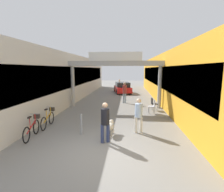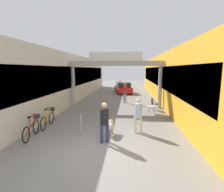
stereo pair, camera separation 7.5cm
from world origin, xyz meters
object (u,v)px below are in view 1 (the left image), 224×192
at_px(cafe_chair_black_farther, 153,103).
at_px(dog_on_leash, 110,126).
at_px(pedestrian_with_dog, 105,120).
at_px(pedestrian_carrying_crate, 125,91).
at_px(bicycle_red_nearest, 33,127).
at_px(parked_car_red, 122,88).
at_px(bicycle_orange_second, 48,118).
at_px(bollard_post_metal, 81,124).
at_px(pedestrian_companion, 139,113).
at_px(pedestrian_elderly_walking, 119,85).
at_px(cafe_chair_aluminium_nearer, 153,106).

bearing_deg(cafe_chair_black_farther, dog_on_leash, -117.43).
distance_m(pedestrian_with_dog, pedestrian_carrying_crate, 8.47).
height_order(bicycle_red_nearest, parked_car_red, parked_car_red).
distance_m(pedestrian_with_dog, bicycle_red_nearest, 3.27).
relative_size(bicycle_orange_second, bollard_post_metal, 1.74).
distance_m(pedestrian_companion, bollard_post_metal, 2.67).
distance_m(pedestrian_carrying_crate, bicycle_red_nearest, 9.05).
bearing_deg(pedestrian_companion, bicycle_red_nearest, -167.72).
relative_size(pedestrian_with_dog, bicycle_orange_second, 0.98).
height_order(pedestrian_elderly_walking, bollard_post_metal, pedestrian_elderly_walking).
height_order(bicycle_orange_second, bollard_post_metal, bicycle_orange_second).
bearing_deg(pedestrian_with_dog, bollard_post_metal, 146.53).
distance_m(pedestrian_elderly_walking, bicycle_red_nearest, 16.28).
distance_m(dog_on_leash, cafe_chair_black_farther, 5.64).
bearing_deg(pedestrian_elderly_walking, pedestrian_carrying_crate, -83.70).
height_order(bollard_post_metal, cafe_chair_black_farther, bollard_post_metal).
bearing_deg(bicycle_red_nearest, pedestrian_elderly_walking, 79.59).
bearing_deg(bicycle_red_nearest, pedestrian_companion, 12.28).
height_order(pedestrian_with_dog, pedestrian_companion, pedestrian_with_dog).
relative_size(pedestrian_with_dog, parked_car_red, 0.39).
bearing_deg(parked_car_red, dog_on_leash, -90.22).
bearing_deg(pedestrian_elderly_walking, cafe_chair_aluminium_nearer, -75.99).
height_order(pedestrian_companion, parked_car_red, pedestrian_companion).
height_order(dog_on_leash, bicycle_orange_second, bicycle_orange_second).
bearing_deg(dog_on_leash, pedestrian_with_dog, -97.29).
bearing_deg(cafe_chair_aluminium_nearer, parked_car_red, 103.21).
xyz_separation_m(pedestrian_with_dog, pedestrian_companion, (1.39, 1.27, -0.02)).
bearing_deg(bicycle_orange_second, pedestrian_elderly_walking, 78.70).
relative_size(pedestrian_carrying_crate, bollard_post_metal, 1.88).
height_order(bicycle_red_nearest, bollard_post_metal, bicycle_red_nearest).
xyz_separation_m(pedestrian_companion, bollard_post_metal, (-2.59, -0.47, -0.43)).
height_order(pedestrian_carrying_crate, bicycle_red_nearest, pedestrian_carrying_crate).
bearing_deg(pedestrian_elderly_walking, bicycle_red_nearest, -100.41).
height_order(pedestrian_with_dog, bicycle_orange_second, pedestrian_with_dog).
bearing_deg(cafe_chair_aluminium_nearer, cafe_chair_black_farther, 80.08).
relative_size(pedestrian_elderly_walking, bicycle_orange_second, 0.95).
xyz_separation_m(bicycle_orange_second, bollard_post_metal, (1.99, -0.93, 0.06)).
distance_m(pedestrian_with_dog, cafe_chair_black_farther, 6.50).
bearing_deg(cafe_chair_black_farther, pedestrian_carrying_crate, 129.80).
bearing_deg(dog_on_leash, parked_car_red, 89.78).
relative_size(dog_on_leash, bicycle_red_nearest, 0.51).
height_order(dog_on_leash, parked_car_red, parked_car_red).
bearing_deg(bicycle_orange_second, cafe_chair_black_farther, 35.29).
xyz_separation_m(cafe_chair_black_farther, parked_car_red, (-2.54, 9.17, 0.10)).
bearing_deg(bicycle_orange_second, pedestrian_with_dog, -28.38).
relative_size(pedestrian_elderly_walking, bollard_post_metal, 1.66).
bearing_deg(cafe_chair_black_farther, bicycle_red_nearest, -136.47).
distance_m(pedestrian_with_dog, cafe_chair_aluminium_nearer, 5.58).
distance_m(bicycle_orange_second, cafe_chair_aluminium_nearer, 6.58).
bearing_deg(bollard_post_metal, bicycle_orange_second, 154.95).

